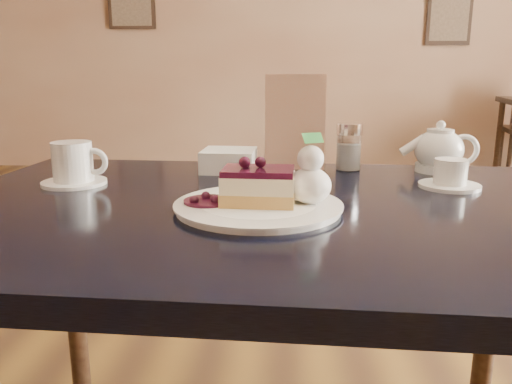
# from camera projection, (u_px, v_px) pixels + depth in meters

# --- Properties ---
(main_table) EXTENTS (1.33, 0.92, 0.81)m
(main_table) POSITION_uv_depth(u_px,v_px,m) (261.00, 244.00, 0.97)
(main_table) COLOR black
(main_table) RESTS_ON ground
(dessert_plate) EXTENTS (0.30, 0.30, 0.01)m
(dessert_plate) POSITION_uv_depth(u_px,v_px,m) (258.00, 207.00, 0.90)
(dessert_plate) COLOR white
(dessert_plate) RESTS_ON main_table
(cheesecake_slice) EXTENTS (0.13, 0.10, 0.06)m
(cheesecake_slice) POSITION_uv_depth(u_px,v_px,m) (258.00, 186.00, 0.89)
(cheesecake_slice) COLOR #E1B35F
(cheesecake_slice) RESTS_ON dessert_plate
(whipped_cream) EXTENTS (0.08, 0.08, 0.07)m
(whipped_cream) POSITION_uv_depth(u_px,v_px,m) (310.00, 185.00, 0.89)
(whipped_cream) COLOR white
(whipped_cream) RESTS_ON dessert_plate
(berry_sauce) EXTENTS (0.09, 0.09, 0.01)m
(berry_sauce) POSITION_uv_depth(u_px,v_px,m) (207.00, 201.00, 0.90)
(berry_sauce) COLOR black
(berry_sauce) RESTS_ON dessert_plate
(coffee_set) EXTENTS (0.15, 0.14, 0.09)m
(coffee_set) POSITION_uv_depth(u_px,v_px,m) (74.00, 165.00, 1.10)
(coffee_set) COLOR white
(coffee_set) RESTS_ON main_table
(tea_set) EXTENTS (0.17, 0.30, 0.11)m
(tea_set) POSITION_uv_depth(u_px,v_px,m) (440.00, 156.00, 1.20)
(tea_set) COLOR white
(tea_set) RESTS_ON main_table
(menu_card) EXTENTS (0.15, 0.04, 0.24)m
(menu_card) POSITION_uv_depth(u_px,v_px,m) (295.00, 122.00, 1.26)
(menu_card) COLOR beige
(menu_card) RESTS_ON main_table
(sugar_shaker) EXTENTS (0.06, 0.06, 0.12)m
(sugar_shaker) POSITION_uv_depth(u_px,v_px,m) (349.00, 147.00, 1.25)
(sugar_shaker) COLOR white
(sugar_shaker) RESTS_ON main_table
(napkin_stack) EXTENTS (0.14, 0.14, 0.05)m
(napkin_stack) POSITION_uv_depth(u_px,v_px,m) (229.00, 160.00, 1.25)
(napkin_stack) COLOR white
(napkin_stack) RESTS_ON main_table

